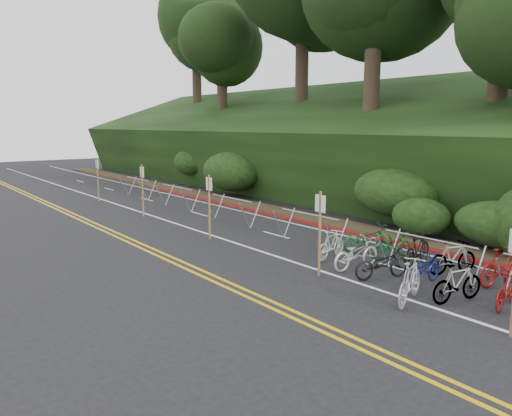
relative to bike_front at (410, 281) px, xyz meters
The scene contains 9 objects.
ground 2.26m from the bike_front, 111.86° to the right, with size 120.00×120.00×0.00m, color black.
road_markings 8.09m from the bike_front, 91.29° to the left, with size 7.47×80.00×0.01m.
red_curb 11.11m from the bike_front, 63.89° to the left, with size 0.25×28.00×0.10m, color maroon.
embankment 21.00m from the bike_front, 54.47° to the left, with size 14.30×48.14×9.11m.
tree_cluster 24.29m from the bike_front, 65.92° to the left, with size 32.04×53.70×17.65m.
bike_racks_rest 11.19m from the bike_front, 78.73° to the left, with size 1.14×23.00×1.17m.
signposts_rest 12.00m from the bike_front, 91.02° to the left, with size 0.08×18.40×2.50m.
bike_front is the anchor object (origin of this frame).
bike_valet 2.27m from the bike_front, ahead, with size 3.26×10.86×1.10m.
Camera 1 is at (-9.40, -5.10, 4.39)m, focal length 35.00 mm.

